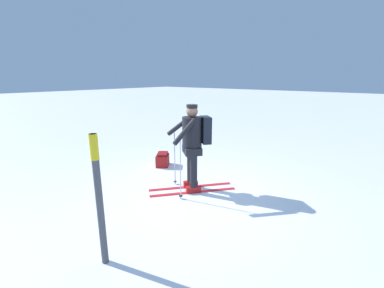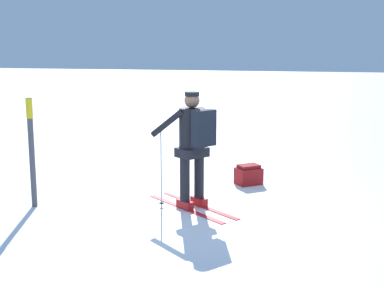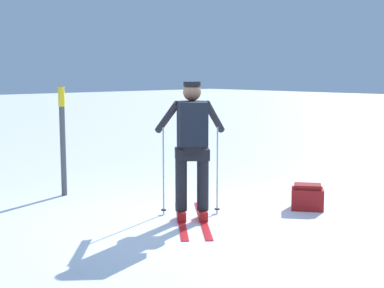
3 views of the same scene
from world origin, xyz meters
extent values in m
plane|color=white|center=(0.00, 0.00, 0.00)|extent=(80.00, 80.00, 0.00)
cube|color=red|center=(0.03, -0.04, 0.01)|extent=(1.18, 1.44, 0.01)
cube|color=red|center=(0.03, -0.04, 0.07)|extent=(0.27, 0.30, 0.12)
cylinder|color=black|center=(0.03, -0.04, 0.50)|extent=(0.15, 0.15, 0.73)
cube|color=red|center=(-0.18, 0.13, 0.01)|extent=(1.18, 1.44, 0.01)
cube|color=red|center=(-0.18, 0.13, 0.07)|extent=(0.27, 0.30, 0.12)
cylinder|color=black|center=(-0.18, 0.13, 0.50)|extent=(0.15, 0.15, 0.73)
cube|color=black|center=(-0.08, 0.04, 0.86)|extent=(0.54, 0.52, 0.14)
cylinder|color=black|center=(-0.08, 0.04, 1.19)|extent=(0.39, 0.39, 0.66)
sphere|color=#8C664C|center=(-0.08, 0.04, 1.64)|extent=(0.23, 0.23, 0.23)
cylinder|color=black|center=(-0.08, 0.04, 1.74)|extent=(0.22, 0.22, 0.06)
cube|color=black|center=(0.10, 0.26, 1.26)|extent=(0.37, 0.34, 0.53)
cylinder|color=#B2B7BC|center=(0.02, -0.41, 0.61)|extent=(0.02, 0.02, 1.22)
cylinder|color=black|center=(0.02, -0.41, 0.06)|extent=(0.07, 0.07, 0.01)
cylinder|color=black|center=(0.03, -0.31, 1.31)|extent=(0.17, 0.54, 0.45)
cylinder|color=#B2B7BC|center=(-0.54, 0.03, 0.61)|extent=(0.02, 0.02, 1.22)
cylinder|color=black|center=(-0.54, 0.03, 0.06)|extent=(0.07, 0.07, 0.01)
cylinder|color=black|center=(-0.44, 0.07, 1.31)|extent=(0.53, 0.28, 0.45)
cube|color=maroon|center=(-1.62, 0.72, 0.15)|extent=(0.51, 0.53, 0.29)
cube|color=maroon|center=(-1.62, 0.72, 0.32)|extent=(0.42, 0.44, 0.06)
cylinder|color=#4C4C51|center=(0.42, -2.33, 0.84)|extent=(0.08, 0.08, 1.67)
cylinder|color=yellow|center=(0.42, -2.33, 1.52)|extent=(0.10, 0.10, 0.30)
camera|label=1|loc=(3.02, -3.79, 2.29)|focal=24.00mm
camera|label=2|loc=(7.58, 1.79, 2.48)|focal=50.00mm
camera|label=3|loc=(4.45, 4.94, 1.88)|focal=50.00mm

